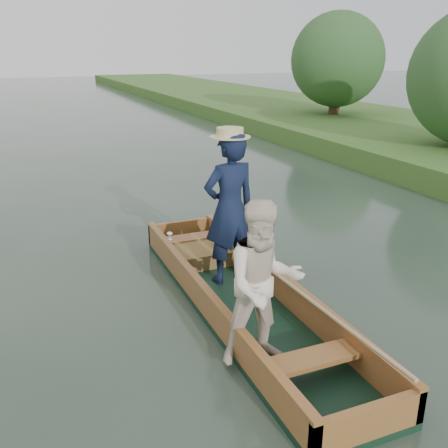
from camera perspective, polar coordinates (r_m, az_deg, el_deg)
name	(u,v)px	position (r m, az deg, el deg)	size (l,w,h in m)	color
ground	(242,310)	(6.35, 2.11, -9.79)	(120.00, 120.00, 0.00)	#283D30
trees_far	(143,74)	(14.30, -9.26, 16.59)	(22.91, 12.81, 4.55)	#47331E
punt	(241,261)	(5.97, 1.94, -4.26)	(1.31, 5.00, 2.15)	black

